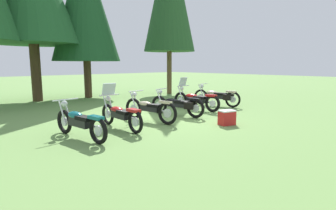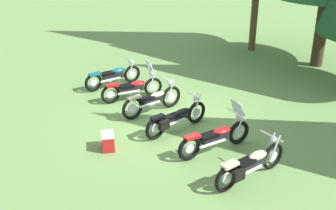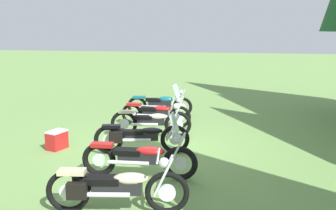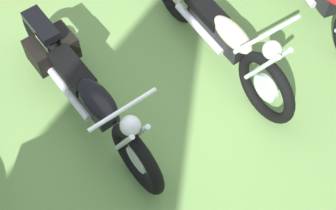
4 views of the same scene
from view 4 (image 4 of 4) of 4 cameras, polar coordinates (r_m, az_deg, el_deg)
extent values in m
plane|color=#6B934C|center=(5.02, -1.63, 0.25)|extent=(80.00, 80.00, 0.00)
torus|color=black|center=(4.76, 11.06, 1.92)|extent=(0.22, 0.76, 0.75)
cylinder|color=silver|center=(4.76, 11.06, 1.92)|extent=(0.10, 0.29, 0.29)
cube|color=black|center=(5.00, 5.74, 8.54)|extent=(0.29, 0.77, 0.21)
ellipsoid|color=beige|center=(4.80, 7.36, 7.96)|extent=(0.29, 0.56, 0.17)
cube|color=black|center=(5.03, 4.40, 10.80)|extent=(0.28, 0.52, 0.10)
cylinder|color=silver|center=(4.57, 11.81, 4.88)|extent=(0.10, 0.34, 0.65)
cylinder|color=silver|center=(4.51, 10.58, 4.19)|extent=(0.10, 0.34, 0.65)
cylinder|color=silver|center=(4.31, 11.27, 7.92)|extent=(0.70, 0.15, 0.04)
sphere|color=silver|center=(4.37, 11.75, 6.14)|extent=(0.19, 0.19, 0.17)
cylinder|color=silver|center=(5.09, 3.57, 8.70)|extent=(0.20, 0.75, 0.08)
torus|color=black|center=(4.33, -3.49, -6.18)|extent=(0.26, 0.72, 0.71)
cylinder|color=silver|center=(4.33, -3.49, -6.18)|extent=(0.11, 0.27, 0.27)
torus|color=black|center=(5.17, -13.93, 6.92)|extent=(0.26, 0.72, 0.71)
cylinder|color=silver|center=(5.17, -13.93, 6.92)|extent=(0.11, 0.27, 0.27)
cube|color=black|center=(4.63, -9.32, 1.56)|extent=(0.36, 0.82, 0.20)
ellipsoid|color=black|center=(4.41, -8.02, 0.55)|extent=(0.36, 0.61, 0.16)
cube|color=black|center=(4.67, -10.92, 4.00)|extent=(0.34, 0.57, 0.10)
cube|color=black|center=(4.87, -14.28, 8.78)|extent=(0.27, 0.47, 0.08)
cylinder|color=silver|center=(4.11, -3.36, -3.22)|extent=(0.12, 0.34, 0.65)
cylinder|color=silver|center=(4.08, -5.03, -4.30)|extent=(0.12, 0.34, 0.65)
cylinder|color=silver|center=(3.84, -5.19, -0.53)|extent=(0.61, 0.17, 0.04)
sphere|color=silver|center=(3.90, -4.31, -2.35)|extent=(0.20, 0.20, 0.17)
cylinder|color=silver|center=(4.76, -11.55, 1.77)|extent=(0.25, 0.80, 0.08)
cube|color=black|center=(5.00, -11.55, 7.11)|extent=(0.21, 0.34, 0.26)
cube|color=black|center=(4.94, -14.56, 5.37)|extent=(0.21, 0.34, 0.26)
camera|label=1|loc=(12.47, 18.85, 45.47)|focal=28.86mm
camera|label=2|loc=(12.96, -90.07, 17.49)|focal=46.88mm
camera|label=3|loc=(8.39, -95.04, -24.22)|focal=41.10mm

